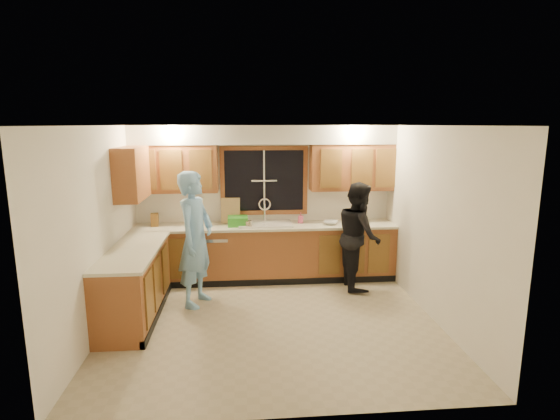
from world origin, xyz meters
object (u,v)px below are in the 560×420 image
Objects in this scene: dish_crate at (238,221)px; sink at (265,228)px; bowl at (331,223)px; man at (196,239)px; soap_bottle at (301,218)px; stove at (123,300)px; woman at (359,235)px; knife_block at (155,220)px; dishwasher at (213,257)px.

sink is at bearing 2.71° from dish_crate.
sink reaches higher than bowl.
soap_bottle is (1.61, 1.00, 0.06)m from man.
stove is at bearing -126.97° from dish_crate.
woman reaches higher than knife_block.
woman is at bearing -13.37° from dish_crate.
bowl is (1.50, -0.05, -0.05)m from dish_crate.
knife_block is 1.32m from dish_crate.
knife_block is (-1.76, 0.04, 0.16)m from sink.
soap_bottle is 0.76× the size of bowl.
knife_block is 2.34m from soap_bottle.
woman reaches higher than stove.
dish_crate is at bearing -177.29° from sink.
dishwasher is at bearing 80.20° from woman.
bowl is at bearing -1.60° from dishwasher.
dishwasher is at bearing 178.40° from bowl.
man is (-1.02, -0.92, 0.08)m from sink.
soap_bottle is at bearing 3.77° from dishwasher.
woman is 3.22m from knife_block.
sink reaches higher than stove.
woman is at bearing -33.11° from soap_bottle.
dish_crate is (0.58, 0.90, 0.05)m from man.
soap_bottle is at bearing 7.77° from sink.
woman reaches higher than bowl.
woman is 0.55m from bowl.
woman is (1.42, -0.46, -0.04)m from sink.
sink is 1.77m from knife_block.
dish_crate is 1.03m from soap_bottle.
man is 10.98× the size of soap_bottle.
man reaches higher than woman.
knife_block reaches higher than dishwasher.
stove is 3.52m from woman.
soap_bottle is 0.50m from bowl.
dishwasher is 0.91× the size of stove.
soap_bottle is (1.03, 0.10, 0.01)m from dish_crate.
woman reaches higher than sink.
dish_crate is 1.38× the size of bowl.
bowl is at bearing -1.79° from dish_crate.
woman reaches higher than dish_crate.
man is 8.95× the size of knife_block.
soap_bottle is (-0.83, 0.54, 0.18)m from woman.
knife_block reaches higher than soap_bottle.
dish_crate is (-0.44, -0.02, 0.13)m from sink.
dishwasher is 1.06m from man.
sink reaches higher than dish_crate.
woman is (2.44, 0.45, -0.12)m from man.
sink is 4.98× the size of soap_bottle.
dish_crate is at bearing -11.91° from man.
soap_bottle reaches higher than dish_crate.
knife_block is at bearing 82.34° from woman.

